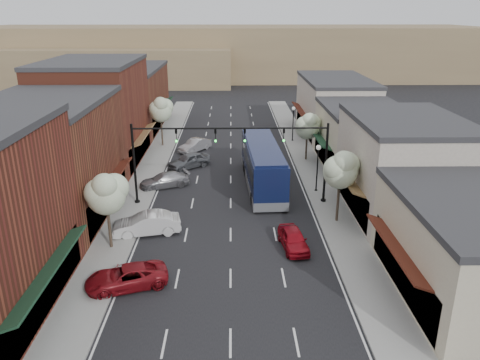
{
  "coord_description": "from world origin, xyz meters",
  "views": [
    {
      "loc": [
        0.13,
        -29.16,
        15.63
      ],
      "look_at": [
        0.8,
        7.77,
        2.2
      ],
      "focal_mm": 35.0,
      "sensor_mm": 36.0,
      "label": 1
    }
  ],
  "objects_px": {
    "tree_left_far": "(161,109)",
    "lamp_post_near": "(318,161)",
    "parked_car_e": "(195,145)",
    "tree_right_near": "(341,169)",
    "coach_bus": "(262,164)",
    "parked_car_b": "(147,224)",
    "parked_car_c": "(164,180)",
    "tree_right_far": "(308,125)",
    "parked_car_d": "(189,160)",
    "signal_mast_right": "(298,151)",
    "signal_mast_left": "(162,152)",
    "lamp_post_far": "(293,118)",
    "parked_car_a": "(126,277)",
    "red_hatchback": "(293,239)",
    "tree_left_near": "(106,192)"
  },
  "relations": [
    {
      "from": "parked_car_b",
      "to": "signal_mast_left",
      "type": "bearing_deg",
      "value": 162.34
    },
    {
      "from": "red_hatchback",
      "to": "parked_car_d",
      "type": "bearing_deg",
      "value": 108.91
    },
    {
      "from": "tree_left_far",
      "to": "lamp_post_far",
      "type": "bearing_deg",
      "value": 7.3
    },
    {
      "from": "tree_left_near",
      "to": "parked_car_e",
      "type": "height_order",
      "value": "tree_left_near"
    },
    {
      "from": "parked_car_b",
      "to": "parked_car_d",
      "type": "xyz_separation_m",
      "value": [
        1.81,
        15.49,
        -0.02
      ]
    },
    {
      "from": "lamp_post_far",
      "to": "parked_car_e",
      "type": "relative_size",
      "value": 1.0
    },
    {
      "from": "signal_mast_right",
      "to": "parked_car_b",
      "type": "distance_m",
      "value": 13.7
    },
    {
      "from": "tree_right_far",
      "to": "lamp_post_far",
      "type": "distance_m",
      "value": 8.13
    },
    {
      "from": "coach_bus",
      "to": "parked_car_a",
      "type": "xyz_separation_m",
      "value": [
        -9.18,
        -17.1,
        -1.44
      ]
    },
    {
      "from": "parked_car_e",
      "to": "tree_right_far",
      "type": "bearing_deg",
      "value": 18.53
    },
    {
      "from": "tree_right_near",
      "to": "lamp_post_far",
      "type": "relative_size",
      "value": 1.34
    },
    {
      "from": "signal_mast_right",
      "to": "lamp_post_far",
      "type": "height_order",
      "value": "signal_mast_right"
    },
    {
      "from": "tree_right_near",
      "to": "coach_bus",
      "type": "relative_size",
      "value": 0.44
    },
    {
      "from": "parked_car_a",
      "to": "parked_car_e",
      "type": "relative_size",
      "value": 1.1
    },
    {
      "from": "signal_mast_right",
      "to": "lamp_post_near",
      "type": "height_order",
      "value": "signal_mast_right"
    },
    {
      "from": "parked_car_b",
      "to": "parked_car_c",
      "type": "relative_size",
      "value": 1.06
    },
    {
      "from": "lamp_post_far",
      "to": "parked_car_b",
      "type": "xyz_separation_m",
      "value": [
        -14.0,
        -25.78,
        -2.19
      ]
    },
    {
      "from": "signal_mast_left",
      "to": "coach_bus",
      "type": "relative_size",
      "value": 0.61
    },
    {
      "from": "parked_car_b",
      "to": "parked_car_e",
      "type": "xyz_separation_m",
      "value": [
        2.0,
        21.64,
        -0.09
      ]
    },
    {
      "from": "parked_car_b",
      "to": "tree_left_far",
      "type": "bearing_deg",
      "value": 173.01
    },
    {
      "from": "tree_right_far",
      "to": "parked_car_c",
      "type": "distance_m",
      "value": 16.88
    },
    {
      "from": "lamp_post_near",
      "to": "parked_car_e",
      "type": "relative_size",
      "value": 1.0
    },
    {
      "from": "lamp_post_near",
      "to": "parked_car_b",
      "type": "distance_m",
      "value": 16.41
    },
    {
      "from": "lamp_post_near",
      "to": "parked_car_e",
      "type": "distance_m",
      "value": 18.1
    },
    {
      "from": "tree_left_near",
      "to": "parked_car_b",
      "type": "xyz_separation_m",
      "value": [
        2.05,
        2.28,
        -3.41
      ]
    },
    {
      "from": "parked_car_a",
      "to": "parked_car_d",
      "type": "relative_size",
      "value": 1.03
    },
    {
      "from": "signal_mast_right",
      "to": "red_hatchback",
      "type": "bearing_deg",
      "value": -98.75
    },
    {
      "from": "signal_mast_left",
      "to": "tree_right_near",
      "type": "bearing_deg",
      "value": -16.19
    },
    {
      "from": "tree_right_far",
      "to": "parked_car_d",
      "type": "bearing_deg",
      "value": -170.05
    },
    {
      "from": "signal_mast_right",
      "to": "lamp_post_far",
      "type": "xyz_separation_m",
      "value": [
        2.18,
        20.0,
        -1.62
      ]
    },
    {
      "from": "lamp_post_far",
      "to": "parked_car_c",
      "type": "relative_size",
      "value": 0.95
    },
    {
      "from": "tree_left_far",
      "to": "coach_bus",
      "type": "bearing_deg",
      "value": -50.68
    },
    {
      "from": "red_hatchback",
      "to": "parked_car_e",
      "type": "height_order",
      "value": "parked_car_e"
    },
    {
      "from": "parked_car_b",
      "to": "parked_car_d",
      "type": "distance_m",
      "value": 15.59
    },
    {
      "from": "lamp_post_near",
      "to": "parked_car_c",
      "type": "height_order",
      "value": "lamp_post_near"
    },
    {
      "from": "lamp_post_far",
      "to": "lamp_post_near",
      "type": "bearing_deg",
      "value": -90.0
    },
    {
      "from": "tree_right_near",
      "to": "parked_car_b",
      "type": "distance_m",
      "value": 15.09
    },
    {
      "from": "tree_right_near",
      "to": "parked_car_c",
      "type": "distance_m",
      "value": 17.07
    },
    {
      "from": "signal_mast_right",
      "to": "tree_right_near",
      "type": "height_order",
      "value": "signal_mast_right"
    },
    {
      "from": "tree_right_near",
      "to": "parked_car_a",
      "type": "relative_size",
      "value": 1.23
    },
    {
      "from": "signal_mast_left",
      "to": "parked_car_a",
      "type": "height_order",
      "value": "signal_mast_left"
    },
    {
      "from": "tree_right_near",
      "to": "tree_left_far",
      "type": "distance_m",
      "value": 27.56
    },
    {
      "from": "parked_car_a",
      "to": "parked_car_d",
      "type": "height_order",
      "value": "parked_car_d"
    },
    {
      "from": "tree_left_near",
      "to": "parked_car_c",
      "type": "height_order",
      "value": "tree_left_near"
    },
    {
      "from": "tree_right_near",
      "to": "lamp_post_far",
      "type": "bearing_deg",
      "value": 91.3
    },
    {
      "from": "tree_left_far",
      "to": "parked_car_b",
      "type": "relative_size",
      "value": 1.24
    },
    {
      "from": "tree_right_near",
      "to": "red_hatchback",
      "type": "height_order",
      "value": "tree_right_near"
    },
    {
      "from": "tree_right_far",
      "to": "parked_car_d",
      "type": "relative_size",
      "value": 1.16
    },
    {
      "from": "tree_left_far",
      "to": "lamp_post_near",
      "type": "bearing_deg",
      "value": -43.89
    },
    {
      "from": "parked_car_a",
      "to": "lamp_post_far",
      "type": "bearing_deg",
      "value": 138.72
    }
  ]
}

